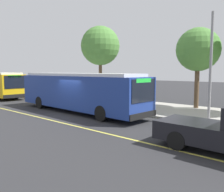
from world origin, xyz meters
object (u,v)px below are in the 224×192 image
transit_bus_main (78,91)px  waiting_bench (126,99)px  route_sign_post (132,86)px  pedestrian_commuter (103,94)px

transit_bus_main → waiting_bench: bearing=82.6°
route_sign_post → waiting_bench: bearing=136.1°
transit_bus_main → pedestrian_commuter: size_ratio=7.36×
transit_bus_main → waiting_bench: transit_bus_main is taller
route_sign_post → pedestrian_commuter: bearing=175.2°
waiting_bench → pedestrian_commuter: 2.28m
waiting_bench → route_sign_post: size_ratio=0.57×
transit_bus_main → route_sign_post: bearing=40.8°
waiting_bench → pedestrian_commuter: pedestrian_commuter is taller
waiting_bench → route_sign_post: bearing=-43.9°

